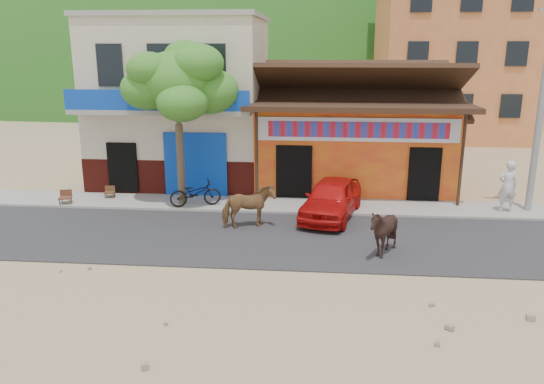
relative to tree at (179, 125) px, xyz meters
The scene contains 16 objects.
ground 8.03m from the tree, 51.58° to the right, with size 120.00×120.00×0.00m, color #9E825B.
road 6.45m from the tree, 35.66° to the right, with size 60.00×5.00×0.04m, color #28282B.
sidewalk 5.53m from the tree, ahead, with size 60.00×2.00×0.12m, color gray.
dance_club 7.93m from the tree, 32.47° to the left, with size 8.00×6.00×3.60m, color orange.
cafe_building 4.31m from the tree, 102.09° to the left, with size 7.00×6.00×7.00m, color beige.
apartment_front 22.90m from the tree, 53.23° to the left, with size 9.00×9.00×12.00m, color #CC723F.
hillside 64.97m from the tree, 85.90° to the left, with size 100.00×40.00×24.00m, color #194C14.
tree is the anchor object (origin of this frame).
utility_pole 12.84m from the tree, ahead, with size 0.24×0.24×8.00m, color gray.
cow_tan 4.41m from the tree, 39.78° to the right, with size 0.79×1.72×1.46m, color olive.
cow_dark 8.68m from the tree, 32.37° to the right, with size 1.17×1.32×1.46m, color black.
red_car 6.20m from the tree, 10.06° to the right, with size 1.62×4.03×1.37m, color red.
scooter 2.60m from the tree, 30.89° to the right, with size 0.66×1.90×1.00m, color black.
pedestrian 12.10m from the tree, ahead, with size 0.68×0.45×1.87m, color silver.
cafe_chair_left 4.03m from the tree, behind, with size 0.38×0.38×0.82m, color #4A3118, non-canonical shape.
cafe_chair_right 5.10m from the tree, behind, with size 0.44×0.44×0.94m, color #522E1B, non-canonical shape.
Camera 1 is at (0.56, -13.24, 5.86)m, focal length 35.00 mm.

